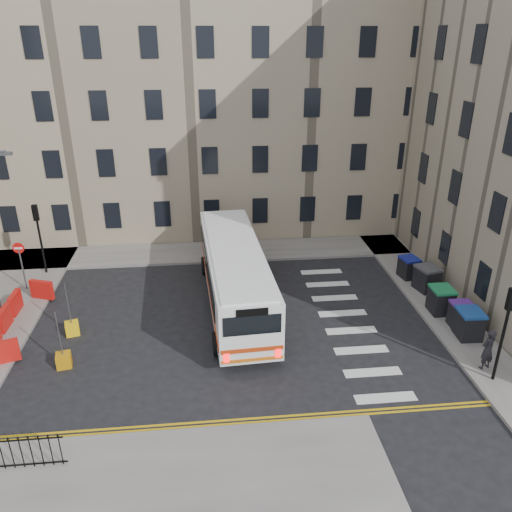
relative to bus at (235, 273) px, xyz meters
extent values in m
plane|color=black|center=(1.30, -1.79, -1.83)|extent=(120.00, 120.00, 0.00)
cube|color=slate|center=(-4.70, 6.81, -1.76)|extent=(36.00, 3.20, 0.15)
cube|color=slate|center=(10.30, 2.21, -1.76)|extent=(2.40, 26.00, 0.15)
cube|color=tan|center=(-5.70, 13.71, 6.17)|extent=(38.00, 10.50, 16.00)
cylinder|color=black|center=(9.90, -7.29, -0.08)|extent=(0.12, 0.12, 3.20)
cube|color=black|center=(9.90, -7.29, 1.97)|extent=(0.28, 0.22, 0.90)
cylinder|color=black|center=(-10.70, 4.71, -0.08)|extent=(0.12, 0.12, 3.20)
cube|color=black|center=(-10.70, 4.71, 1.97)|extent=(0.28, 0.22, 0.90)
cylinder|color=#595B5E|center=(-11.20, 2.71, -0.48)|extent=(0.08, 0.08, 2.40)
cube|color=red|center=(-11.20, 2.71, 1.02)|extent=(0.60, 0.04, 0.60)
cube|color=red|center=(-10.90, -1.29, -1.18)|extent=(0.25, 1.25, 1.00)
cube|color=red|center=(-10.90, 0.21, -1.18)|extent=(0.25, 1.25, 1.00)
cube|color=red|center=(-10.00, 1.51, -1.18)|extent=(1.26, 0.66, 1.00)
cube|color=red|center=(-10.00, -4.09, -1.18)|extent=(1.26, 0.66, 1.00)
cube|color=white|center=(0.00, -0.01, 0.02)|extent=(3.30, 11.78, 2.65)
cube|color=black|center=(-1.36, 0.45, 0.23)|extent=(0.58, 9.31, 1.06)
cube|color=black|center=(1.30, 0.60, 0.23)|extent=(0.58, 9.31, 1.06)
cube|color=black|center=(-0.33, 5.82, 0.28)|extent=(2.33, 0.19, 1.16)
cube|color=black|center=(0.33, -5.83, 0.55)|extent=(2.33, 0.19, 0.85)
cube|color=#B6340F|center=(-1.34, -0.08, -0.62)|extent=(0.68, 11.42, 0.19)
cube|color=#B6340F|center=(1.34, 0.07, -0.62)|extent=(0.68, 11.42, 0.19)
cube|color=#FF0C0C|center=(-0.73, -5.90, -0.88)|extent=(0.24, 0.06, 0.42)
cube|color=#FF0C0C|center=(1.39, -5.78, -0.88)|extent=(0.24, 0.06, 0.42)
cylinder|color=black|center=(-1.54, 3.83, -1.31)|extent=(0.36, 1.07, 1.06)
cylinder|color=black|center=(1.10, 3.98, -1.31)|extent=(0.36, 1.07, 1.06)
cylinder|color=black|center=(-1.09, -4.21, -1.31)|extent=(0.36, 1.07, 1.06)
cylinder|color=black|center=(1.55, -4.06, -1.31)|extent=(0.36, 1.07, 1.06)
cube|color=black|center=(10.35, -4.23, -1.08)|extent=(1.06, 1.21, 1.21)
cube|color=navy|center=(10.35, -4.23, -0.42)|extent=(1.12, 1.26, 0.13)
cube|color=black|center=(10.41, -3.45, -1.13)|extent=(0.93, 1.08, 1.12)
cube|color=#4F227F|center=(10.41, -3.45, -0.51)|extent=(0.98, 1.13, 0.12)
cube|color=black|center=(10.07, -1.96, -1.09)|extent=(0.99, 1.15, 1.19)
cube|color=#1A7844|center=(10.07, -1.96, -0.43)|extent=(1.04, 1.20, 0.12)
cube|color=black|center=(10.36, 0.39, -1.08)|extent=(1.26, 1.37, 1.21)
cube|color=#3C3C3F|center=(10.36, 0.39, -0.41)|extent=(1.32, 1.44, 0.13)
cube|color=black|center=(9.98, 1.97, -1.15)|extent=(1.05, 1.17, 1.07)
cube|color=navy|center=(9.98, 1.97, -0.56)|extent=(1.11, 1.22, 0.11)
imported|color=black|center=(9.92, -6.55, -0.78)|extent=(0.77, 0.63, 1.82)
cube|color=yellow|center=(-7.73, -1.93, -1.53)|extent=(0.74, 0.74, 0.60)
cube|color=#C07C0B|center=(-7.50, -4.44, -1.53)|extent=(0.71, 0.71, 0.60)
camera|label=1|loc=(-1.24, -22.51, 11.00)|focal=35.00mm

